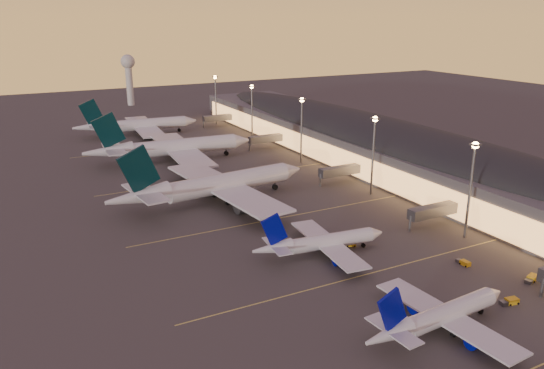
{
  "coord_description": "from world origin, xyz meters",
  "views": [
    {
      "loc": [
        -69.15,
        -90.89,
        55.86
      ],
      "look_at": [
        2.0,
        45.0,
        7.0
      ],
      "focal_mm": 35.0,
      "sensor_mm": 36.0,
      "label": 1
    }
  ],
  "objects_px": {
    "baggage_tug_a": "(510,301)",
    "baggage_tug_d": "(464,263)",
    "airliner_narrow_south": "(439,317)",
    "airliner_narrow_north": "(321,243)",
    "baggage_tug_b": "(532,279)",
    "radar_tower": "(129,71)",
    "airliner_wide_near": "(213,186)",
    "airliner_wide_far": "(137,125)",
    "baggage_tug_c": "(349,244)",
    "airliner_wide_mid": "(171,148)"
  },
  "relations": [
    {
      "from": "radar_tower",
      "to": "baggage_tug_b",
      "type": "height_order",
      "value": "radar_tower"
    },
    {
      "from": "airliner_narrow_south",
      "to": "airliner_wide_far",
      "type": "distance_m",
      "value": 195.9
    },
    {
      "from": "baggage_tug_a",
      "to": "baggage_tug_b",
      "type": "xyz_separation_m",
      "value": [
        12.5,
        4.46,
        0.02
      ]
    },
    {
      "from": "airliner_wide_near",
      "to": "baggage_tug_a",
      "type": "bearing_deg",
      "value": -76.65
    },
    {
      "from": "baggage_tug_c",
      "to": "airliner_wide_mid",
      "type": "bearing_deg",
      "value": 126.75
    },
    {
      "from": "baggage_tug_d",
      "to": "baggage_tug_c",
      "type": "bearing_deg",
      "value": -142.8
    },
    {
      "from": "airliner_wide_mid",
      "to": "baggage_tug_b",
      "type": "xyz_separation_m",
      "value": [
        39.64,
        -135.28,
        -5.0
      ]
    },
    {
      "from": "airliner_wide_far",
      "to": "baggage_tug_d",
      "type": "bearing_deg",
      "value": -75.49
    },
    {
      "from": "radar_tower",
      "to": "baggage_tug_c",
      "type": "bearing_deg",
      "value": -90.99
    },
    {
      "from": "airliner_narrow_north",
      "to": "airliner_wide_mid",
      "type": "relative_size",
      "value": 0.52
    },
    {
      "from": "radar_tower",
      "to": "baggage_tug_c",
      "type": "height_order",
      "value": "radar_tower"
    },
    {
      "from": "baggage_tug_c",
      "to": "airliner_narrow_south",
      "type": "bearing_deg",
      "value": -73.3
    },
    {
      "from": "airliner_wide_mid",
      "to": "baggage_tug_b",
      "type": "bearing_deg",
      "value": -70.04
    },
    {
      "from": "airliner_wide_mid",
      "to": "airliner_wide_far",
      "type": "distance_m",
      "value": 55.32
    },
    {
      "from": "baggage_tug_b",
      "to": "radar_tower",
      "type": "bearing_deg",
      "value": 77.35
    },
    {
      "from": "airliner_wide_far",
      "to": "baggage_tug_b",
      "type": "xyz_separation_m",
      "value": [
        39.46,
        -190.6,
        -4.36
      ]
    },
    {
      "from": "airliner_wide_far",
      "to": "airliner_narrow_north",
      "type": "bearing_deg",
      "value": -83.88
    },
    {
      "from": "airliner_narrow_north",
      "to": "baggage_tug_b",
      "type": "bearing_deg",
      "value": -37.82
    },
    {
      "from": "airliner_narrow_north",
      "to": "airliner_wide_mid",
      "type": "xyz_separation_m",
      "value": [
        -5.58,
        102.21,
        2.32
      ]
    },
    {
      "from": "airliner_narrow_south",
      "to": "airliner_wide_near",
      "type": "relative_size",
      "value": 0.52
    },
    {
      "from": "airliner_wide_far",
      "to": "airliner_wide_mid",
      "type": "bearing_deg",
      "value": -86.04
    },
    {
      "from": "airliner_wide_near",
      "to": "airliner_wide_far",
      "type": "bearing_deg",
      "value": 81.9
    },
    {
      "from": "airliner_wide_near",
      "to": "airliner_narrow_south",
      "type": "bearing_deg",
      "value": -89.54
    },
    {
      "from": "baggage_tug_a",
      "to": "baggage_tug_d",
      "type": "bearing_deg",
      "value": 82.01
    },
    {
      "from": "radar_tower",
      "to": "baggage_tug_a",
      "type": "distance_m",
      "value": 289.78
    },
    {
      "from": "baggage_tug_c",
      "to": "baggage_tug_d",
      "type": "distance_m",
      "value": 27.71
    },
    {
      "from": "airliner_narrow_south",
      "to": "airliner_narrow_north",
      "type": "height_order",
      "value": "airliner_narrow_south"
    },
    {
      "from": "radar_tower",
      "to": "baggage_tug_c",
      "type": "xyz_separation_m",
      "value": [
        -4.31,
        -250.21,
        -21.36
      ]
    },
    {
      "from": "radar_tower",
      "to": "baggage_tug_c",
      "type": "relative_size",
      "value": 8.11
    },
    {
      "from": "baggage_tug_c",
      "to": "baggage_tug_a",
      "type": "bearing_deg",
      "value": -44.17
    },
    {
      "from": "airliner_wide_mid",
      "to": "baggage_tug_c",
      "type": "xyz_separation_m",
      "value": [
        14.95,
        -101.06,
        -5.04
      ]
    },
    {
      "from": "airliner_narrow_south",
      "to": "baggage_tug_d",
      "type": "bearing_deg",
      "value": 31.09
    },
    {
      "from": "airliner_narrow_south",
      "to": "baggage_tug_c",
      "type": "bearing_deg",
      "value": 74.43
    },
    {
      "from": "airliner_narrow_south",
      "to": "airliner_wide_mid",
      "type": "height_order",
      "value": "airliner_wide_mid"
    },
    {
      "from": "baggage_tug_a",
      "to": "baggage_tug_d",
      "type": "relative_size",
      "value": 1.14
    },
    {
      "from": "airliner_wide_mid",
      "to": "baggage_tug_d",
      "type": "distance_m",
      "value": 126.76
    },
    {
      "from": "baggage_tug_a",
      "to": "baggage_tug_c",
      "type": "distance_m",
      "value": 40.56
    },
    {
      "from": "airliner_narrow_south",
      "to": "airliner_wide_far",
      "type": "xyz_separation_m",
      "value": [
        -6.65,
        195.78,
        1.68
      ]
    },
    {
      "from": "airliner_narrow_south",
      "to": "baggage_tug_a",
      "type": "distance_m",
      "value": 20.5
    },
    {
      "from": "baggage_tug_d",
      "to": "airliner_wide_far",
      "type": "bearing_deg",
      "value": -172.14
    },
    {
      "from": "radar_tower",
      "to": "baggage_tug_d",
      "type": "bearing_deg",
      "value": -87.18
    },
    {
      "from": "baggage_tug_a",
      "to": "airliner_wide_far",
      "type": "bearing_deg",
      "value": 107.48
    },
    {
      "from": "airliner_wide_mid",
      "to": "airliner_wide_far",
      "type": "relative_size",
      "value": 1.13
    },
    {
      "from": "airliner_narrow_south",
      "to": "baggage_tug_d",
      "type": "distance_m",
      "value": 31.64
    },
    {
      "from": "airliner_wide_mid",
      "to": "radar_tower",
      "type": "distance_m",
      "value": 151.27
    },
    {
      "from": "airliner_narrow_south",
      "to": "baggage_tug_c",
      "type": "xyz_separation_m",
      "value": [
        8.11,
        39.41,
        -2.72
      ]
    },
    {
      "from": "baggage_tug_d",
      "to": "radar_tower",
      "type": "bearing_deg",
      "value": -179.67
    },
    {
      "from": "airliner_narrow_north",
      "to": "baggage_tug_a",
      "type": "relative_size",
      "value": 8.48
    },
    {
      "from": "airliner_narrow_north",
      "to": "radar_tower",
      "type": "relative_size",
      "value": 1.08
    },
    {
      "from": "radar_tower",
      "to": "baggage_tug_c",
      "type": "distance_m",
      "value": 251.15
    }
  ]
}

